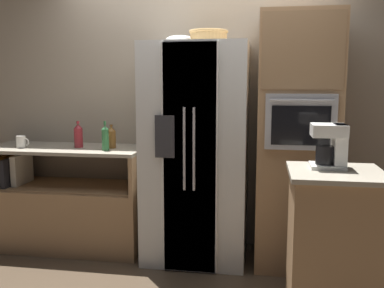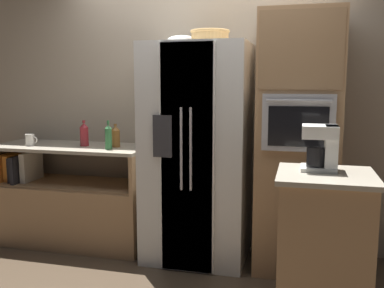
{
  "view_description": "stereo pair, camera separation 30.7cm",
  "coord_description": "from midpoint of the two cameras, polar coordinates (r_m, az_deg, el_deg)",
  "views": [
    {
      "loc": [
        0.6,
        -3.5,
        1.55
      ],
      "look_at": [
        0.02,
        -0.0,
        1.02
      ],
      "focal_mm": 40.0,
      "sensor_mm": 36.0,
      "label": 1
    },
    {
      "loc": [
        0.9,
        -3.44,
        1.55
      ],
      "look_at": [
        0.02,
        -0.0,
        1.02
      ],
      "focal_mm": 40.0,
      "sensor_mm": 36.0,
      "label": 2
    }
  ],
  "objects": [
    {
      "name": "wall_back",
      "position": [
        4.02,
        3.56,
        6.27
      ],
      "size": [
        12.0,
        0.06,
        2.8
      ],
      "color": "tan",
      "rests_on": "ground_plane"
    },
    {
      "name": "mug",
      "position": [
        4.23,
        -18.85,
        0.52
      ],
      "size": [
        0.12,
        0.08,
        0.11
      ],
      "color": "silver",
      "rests_on": "counter_left"
    },
    {
      "name": "bottle_tall",
      "position": [
        3.83,
        -8.84,
        0.95
      ],
      "size": [
        0.06,
        0.06,
        0.26
      ],
      "color": "#33723F",
      "rests_on": "counter_left"
    },
    {
      "name": "ground_plane",
      "position": [
        3.87,
        2.02,
        -15.15
      ],
      "size": [
        20.0,
        20.0,
        0.0
      ],
      "primitive_type": "plane",
      "color": "#4C3D2D"
    },
    {
      "name": "refrigerator",
      "position": [
        3.68,
        3.08,
        -1.27
      ],
      "size": [
        0.87,
        0.73,
        1.86
      ],
      "color": "silver",
      "rests_on": "ground_plane"
    },
    {
      "name": "bottle_short",
      "position": [
        3.95,
        -7.98,
        1.03
      ],
      "size": [
        0.08,
        0.08,
        0.21
      ],
      "color": "brown",
      "rests_on": "counter_left"
    },
    {
      "name": "island_counter",
      "position": [
        2.89,
        20.07,
        -13.34
      ],
      "size": [
        0.58,
        0.58,
        1.0
      ],
      "color": "#A87F56",
      "rests_on": "ground_plane"
    },
    {
      "name": "bottle_wide",
      "position": [
        4.07,
        -12.1,
        1.27
      ],
      "size": [
        0.08,
        0.08,
        0.24
      ],
      "color": "maroon",
      "rests_on": "counter_left"
    },
    {
      "name": "coffee_maker",
      "position": [
        2.81,
        20.13,
        -0.29
      ],
      "size": [
        0.22,
        0.2,
        0.28
      ],
      "color": "white",
      "rests_on": "island_counter"
    },
    {
      "name": "wall_oven",
      "position": [
        3.62,
        16.29,
        0.11
      ],
      "size": [
        0.64,
        0.72,
        2.09
      ],
      "color": "#A87F56",
      "rests_on": "ground_plane"
    },
    {
      "name": "counter_left",
      "position": [
        4.28,
        -13.8,
        -8.09
      ],
      "size": [
        1.48,
        0.61,
        0.95
      ],
      "color": "#A87F56",
      "rests_on": "ground_plane"
    },
    {
      "name": "wicker_basket",
      "position": [
        3.7,
        4.87,
        14.14
      ],
      "size": [
        0.33,
        0.33,
        0.11
      ],
      "color": "tan",
      "rests_on": "refrigerator"
    },
    {
      "name": "fruit_bowl",
      "position": [
        3.74,
        1.06,
        13.74
      ],
      "size": [
        0.24,
        0.24,
        0.07
      ],
      "color": "white",
      "rests_on": "refrigerator"
    }
  ]
}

